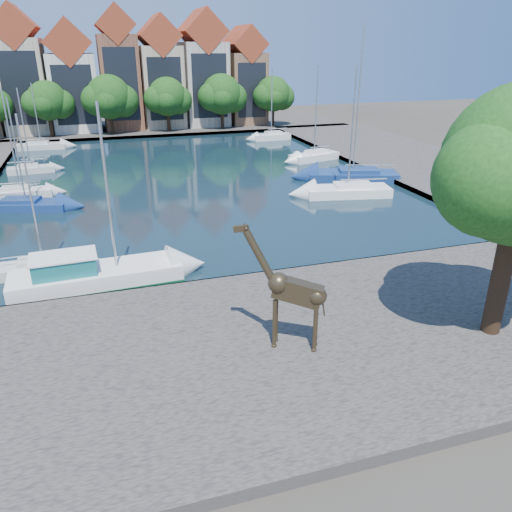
{
  "coord_description": "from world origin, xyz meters",
  "views": [
    {
      "loc": [
        -8.17,
        -24.11,
        12.25
      ],
      "look_at": [
        -1.21,
        -2.0,
        2.37
      ],
      "focal_mm": 35.0,
      "sensor_mm": 36.0,
      "label": 1
    }
  ],
  "objects": [
    {
      "name": "townhouse_west_inner",
      "position": [
        -10.5,
        55.99,
        7.35
      ],
      "size": [
        6.43,
        9.18,
        15.15
      ],
      "color": "silver",
      "rests_on": "far_quay"
    },
    {
      "name": "far_tree_far_east",
      "position": [
        18.09,
        50.49,
        5.08
      ],
      "size": [
        6.76,
        5.2,
        7.36
      ],
      "color": "#332114",
      "rests_on": "far_quay"
    },
    {
      "name": "right_quay",
      "position": [
        25.0,
        24.0,
        0.25
      ],
      "size": [
        14.0,
        52.0,
        0.5
      ],
      "primitive_type": "cube",
      "color": "#544D49",
      "rests_on": "ground"
    },
    {
      "name": "sailboat_right_d",
      "position": [
        14.68,
        41.5,
        0.7
      ],
      "size": [
        5.24,
        2.09,
        9.17
      ],
      "color": "silver",
      "rests_on": "water_basin"
    },
    {
      "name": "sailboat_right_b",
      "position": [
        15.0,
        18.3,
        0.69
      ],
      "size": [
        8.96,
        5.5,
        13.97
      ],
      "color": "navy",
      "rests_on": "water_basin"
    },
    {
      "name": "ground",
      "position": [
        0.0,
        0.0,
        0.0
      ],
      "size": [
        160.0,
        160.0,
        0.0
      ],
      "primitive_type": "plane",
      "color": "#38332B",
      "rests_on": "ground"
    },
    {
      "name": "far_tree_west",
      "position": [
        -13.91,
        50.49,
        5.08
      ],
      "size": [
        6.76,
        5.2,
        7.36
      ],
      "color": "#332114",
      "rests_on": "far_quay"
    },
    {
      "name": "motorsailer",
      "position": [
        -9.36,
        1.98,
        0.82
      ],
      "size": [
        9.13,
        3.09,
        9.63
      ],
      "color": "white",
      "rests_on": "water_basin"
    },
    {
      "name": "sailboat_right_a",
      "position": [
        12.0,
        13.5,
        0.66
      ],
      "size": [
        7.6,
        3.92,
        10.54
      ],
      "color": "white",
      "rests_on": "water_basin"
    },
    {
      "name": "far_tree_mid_west",
      "position": [
        -5.89,
        50.49,
        5.29
      ],
      "size": [
        7.8,
        6.0,
        8.0
      ],
      "color": "#332114",
      "rests_on": "far_quay"
    },
    {
      "name": "sailboat_left_d",
      "position": [
        -15.0,
        30.8,
        0.59
      ],
      "size": [
        4.61,
        1.92,
        8.27
      ],
      "color": "silver",
      "rests_on": "water_basin"
    },
    {
      "name": "townhouse_east_mid",
      "position": [
        8.5,
        55.99,
        8.1
      ],
      "size": [
        6.43,
        9.18,
        16.65
      ],
      "color": "beige",
      "rests_on": "far_quay"
    },
    {
      "name": "far_tree_mid_east",
      "position": [
        2.1,
        50.49,
        5.13
      ],
      "size": [
        7.02,
        5.4,
        7.52
      ],
      "color": "#332114",
      "rests_on": "far_quay"
    },
    {
      "name": "townhouse_center",
      "position": [
        -4.0,
        55.99,
        8.36
      ],
      "size": [
        5.44,
        9.18,
        16.93
      ],
      "color": "brown",
      "rests_on": "far_quay"
    },
    {
      "name": "townhouse_east_inner",
      "position": [
        2.0,
        55.99,
        7.73
      ],
      "size": [
        5.94,
        9.18,
        15.79
      ],
      "color": "tan",
      "rests_on": "far_quay"
    },
    {
      "name": "giraffe_statue",
      "position": [
        -1.46,
        -7.42,
        3.1
      ],
      "size": [
        3.42,
        2.1,
        5.28
      ],
      "color": "#3C301E",
      "rests_on": "near_quay"
    },
    {
      "name": "sailboat_left_e",
      "position": [
        -15.0,
        44.0,
        0.57
      ],
      "size": [
        5.94,
        2.33,
        7.87
      ],
      "color": "beige",
      "rests_on": "water_basin"
    },
    {
      "name": "sailboat_left_b",
      "position": [
        -14.16,
        17.63,
        0.57
      ],
      "size": [
        6.77,
        3.85,
        8.58
      ],
      "color": "navy",
      "rests_on": "water_basin"
    },
    {
      "name": "townhouse_east_end",
      "position": [
        15.0,
        55.99,
        7.11
      ],
      "size": [
        5.44,
        9.18,
        14.43
      ],
      "color": "brown",
      "rests_on": "far_quay"
    },
    {
      "name": "water_basin",
      "position": [
        0.0,
        24.0,
        0.04
      ],
      "size": [
        38.0,
        50.0,
        0.08
      ],
      "primitive_type": "cube",
      "color": "black",
      "rests_on": "ground"
    },
    {
      "name": "far_tree_east",
      "position": [
        10.11,
        50.49,
        5.24
      ],
      "size": [
        7.54,
        5.8,
        7.84
      ],
      "color": "#332114",
      "rests_on": "far_quay"
    },
    {
      "name": "sailboat_left_c",
      "position": [
        -15.0,
        21.53,
        0.61
      ],
      "size": [
        5.26,
        2.01,
        9.01
      ],
      "color": "silver",
      "rests_on": "water_basin"
    },
    {
      "name": "near_quay",
      "position": [
        0.0,
        -7.0,
        0.25
      ],
      "size": [
        50.0,
        14.0,
        0.5
      ],
      "primitive_type": "cube",
      "color": "#544D49",
      "rests_on": "ground"
    },
    {
      "name": "far_quay",
      "position": [
        0.0,
        56.0,
        0.25
      ],
      "size": [
        60.0,
        16.0,
        0.5
      ],
      "primitive_type": "cube",
      "color": "#544D49",
      "rests_on": "ground"
    },
    {
      "name": "sailboat_left_a",
      "position": [
        -12.0,
        4.58,
        0.56
      ],
      "size": [
        4.77,
        1.83,
        8.89
      ],
      "color": "beige",
      "rests_on": "water_basin"
    },
    {
      "name": "townhouse_west_mid",
      "position": [
        -17.0,
        55.99,
        8.23
      ],
      "size": [
        5.94,
        9.18,
        16.79
      ],
      "color": "#C2B295",
      "rests_on": "far_quay"
    },
    {
      "name": "sailboat_right_c",
      "position": [
        15.0,
        27.61,
        0.69
      ],
      "size": [
        6.11,
        3.51,
        10.12
      ],
      "color": "white",
      "rests_on": "water_basin"
    }
  ]
}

